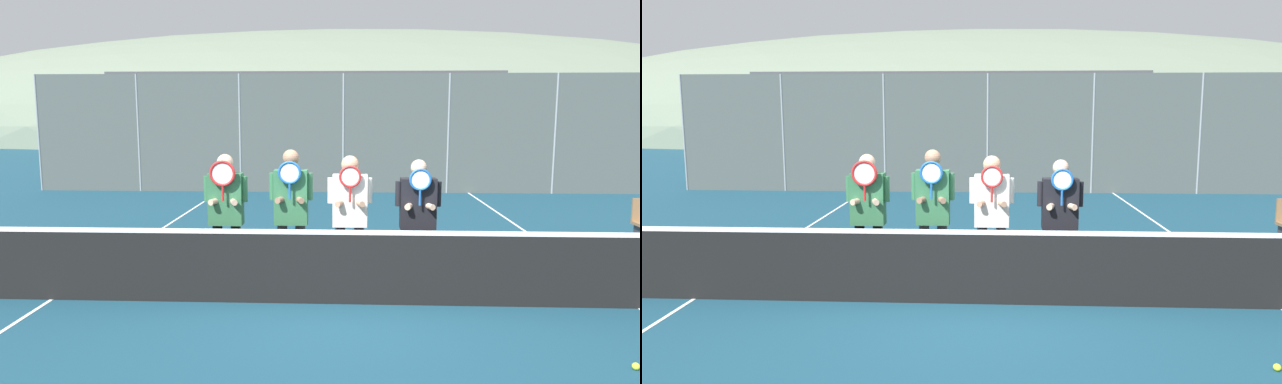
# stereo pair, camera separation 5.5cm
# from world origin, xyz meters

# --- Properties ---
(ground_plane) EXTENTS (120.00, 120.00, 0.00)m
(ground_plane) POSITION_xyz_m (0.00, 0.00, 0.00)
(ground_plane) COLOR navy
(hill_distant) EXTENTS (101.49, 56.38, 19.73)m
(hill_distant) POSITION_xyz_m (0.00, 53.13, 0.00)
(hill_distant) COLOR slate
(hill_distant) RESTS_ON ground_plane
(clubhouse_building) EXTENTS (15.50, 5.50, 3.85)m
(clubhouse_building) POSITION_xyz_m (-1.59, 18.21, 1.94)
(clubhouse_building) COLOR beige
(clubhouse_building) RESTS_ON ground_plane
(fence_back) EXTENTS (17.93, 0.06, 3.39)m
(fence_back) POSITION_xyz_m (0.00, 9.65, 1.69)
(fence_back) COLOR gray
(fence_back) RESTS_ON ground_plane
(tennis_net) EXTENTS (9.69, 0.09, 1.02)m
(tennis_net) POSITION_xyz_m (0.00, 0.00, 0.48)
(tennis_net) COLOR gray
(tennis_net) RESTS_ON ground_plane
(court_line_left_sideline) EXTENTS (0.05, 16.00, 0.01)m
(court_line_left_sideline) POSITION_xyz_m (-3.60, 3.00, 0.00)
(court_line_left_sideline) COLOR white
(court_line_left_sideline) RESTS_ON ground_plane
(court_line_right_sideline) EXTENTS (0.05, 16.00, 0.01)m
(court_line_right_sideline) POSITION_xyz_m (3.60, 3.00, 0.00)
(court_line_right_sideline) COLOR white
(court_line_right_sideline) RESTS_ON ground_plane
(player_leftmost) EXTENTS (0.58, 0.34, 1.79)m
(player_leftmost) POSITION_xyz_m (-1.49, 0.58, 1.06)
(player_leftmost) COLOR black
(player_leftmost) RESTS_ON ground_plane
(player_center_left) EXTENTS (0.56, 0.34, 1.86)m
(player_center_left) POSITION_xyz_m (-0.63, 0.49, 1.09)
(player_center_left) COLOR #56565B
(player_center_left) RESTS_ON ground_plane
(player_center_right) EXTENTS (0.58, 0.34, 1.78)m
(player_center_right) POSITION_xyz_m (0.13, 0.60, 1.06)
(player_center_right) COLOR #232838
(player_center_right) RESTS_ON ground_plane
(player_rightmost) EXTENTS (0.59, 0.34, 1.73)m
(player_rightmost) POSITION_xyz_m (1.01, 0.58, 1.02)
(player_rightmost) COLOR white
(player_rightmost) RESTS_ON ground_plane
(car_far_left) EXTENTS (4.21, 1.96, 1.71)m
(car_far_left) POSITION_xyz_m (-5.45, 12.07, 0.88)
(car_far_left) COLOR #B2B7BC
(car_far_left) RESTS_ON ground_plane
(car_left_of_center) EXTENTS (4.51, 2.06, 1.74)m
(car_left_of_center) POSITION_xyz_m (-0.37, 11.82, 0.89)
(car_left_of_center) COLOR silver
(car_left_of_center) RESTS_ON ground_plane
(car_center) EXTENTS (4.22, 2.02, 1.66)m
(car_center) POSITION_xyz_m (4.72, 11.84, 0.86)
(car_center) COLOR slate
(car_center) RESTS_ON ground_plane
(tennis_ball_on_court) EXTENTS (0.07, 0.07, 0.07)m
(tennis_ball_on_court) POSITION_xyz_m (2.73, -1.67, 0.03)
(tennis_ball_on_court) COLOR #CCDB33
(tennis_ball_on_court) RESTS_ON ground_plane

